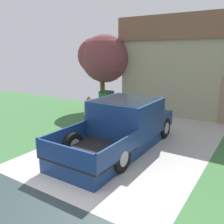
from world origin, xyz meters
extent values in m
cube|color=#B1AEAA|center=(0.00, 4.50, -0.03)|extent=(5.20, 9.00, 0.06)
cube|color=#3B6F3B|center=(-8.60, 4.50, -0.03)|extent=(12.00, 9.00, 0.06)
cube|color=navy|center=(-0.26, 3.20, 0.21)|extent=(1.88, 5.17, 0.42)
cube|color=navy|center=(-0.26, 3.79, 1.03)|extent=(2.03, 2.11, 1.22)
cube|color=#1E2833|center=(-0.26, 3.79, 1.40)|extent=(1.79, 1.94, 0.51)
cube|color=navy|center=(-0.26, 5.31, 0.70)|extent=(2.03, 0.94, 0.55)
cube|color=black|center=(-0.26, 1.67, 0.45)|extent=(2.03, 2.12, 0.06)
cube|color=navy|center=(-1.24, 1.67, 0.70)|extent=(0.06, 2.12, 0.57)
cube|color=navy|center=(0.73, 1.68, 0.70)|extent=(0.06, 2.12, 0.57)
cube|color=navy|center=(-0.25, 0.65, 0.70)|extent=(2.03, 0.06, 0.57)
cube|color=black|center=(-1.38, 4.52, 1.30)|extent=(0.10, 0.18, 0.20)
cylinder|color=black|center=(-1.15, 5.17, 0.40)|extent=(0.26, 0.80, 0.80)
cylinder|color=#9E9EA3|center=(-1.15, 5.17, 0.40)|extent=(0.28, 0.44, 0.44)
cylinder|color=black|center=(0.62, 5.17, 0.40)|extent=(0.26, 0.80, 0.80)
cylinder|color=#9E9EA3|center=(0.62, 5.17, 0.40)|extent=(0.28, 0.44, 0.44)
cylinder|color=black|center=(-1.14, 1.88, 0.40)|extent=(0.26, 0.80, 0.80)
cylinder|color=#9E9EA3|center=(-1.14, 1.88, 0.40)|extent=(0.28, 0.44, 0.44)
cylinder|color=black|center=(0.63, 1.89, 0.40)|extent=(0.26, 0.80, 0.80)
cylinder|color=#9E9EA3|center=(0.63, 1.89, 0.40)|extent=(0.28, 0.44, 0.44)
cylinder|color=#333842|center=(-1.97, 3.62, 0.43)|extent=(0.15, 0.15, 0.85)
cylinder|color=#333842|center=(-1.62, 3.64, 0.43)|extent=(0.15, 0.15, 0.85)
cylinder|color=#E55959|center=(-1.79, 3.63, 1.09)|extent=(0.31, 0.31, 0.54)
cylinder|color=tan|center=(-1.98, 3.62, 1.02)|extent=(0.09, 0.09, 0.62)
cylinder|color=tan|center=(-1.61, 3.64, 1.02)|extent=(0.09, 0.09, 0.62)
sphere|color=tan|center=(-1.79, 3.63, 1.48)|extent=(0.20, 0.20, 0.20)
cylinder|color=brown|center=(-1.79, 3.63, 1.52)|extent=(0.38, 0.38, 0.01)
cone|color=brown|center=(-1.79, 3.63, 1.58)|extent=(0.21, 0.21, 0.11)
cube|color=#B24C56|center=(-1.67, 3.40, 0.11)|extent=(0.40, 0.17, 0.22)
torus|color=#B24C56|center=(-1.67, 3.40, 0.27)|extent=(0.36, 0.02, 0.36)
cylinder|color=brown|center=(-4.35, 8.18, 1.12)|extent=(0.28, 0.28, 2.24)
sphere|color=brown|center=(-4.69, 8.02, 3.04)|extent=(2.06, 2.06, 2.06)
sphere|color=brown|center=(-4.08, 8.35, 3.13)|extent=(1.88, 1.88, 1.88)
sphere|color=brown|center=(-4.11, 8.12, 2.88)|extent=(2.68, 2.68, 2.68)
cube|color=#286B38|center=(-3.74, 7.68, 0.55)|extent=(0.58, 0.68, 0.92)
cube|color=#1C4A27|center=(-3.74, 7.68, 1.06)|extent=(0.60, 0.71, 0.10)
cylinder|color=black|center=(-3.96, 7.41, 0.09)|extent=(0.05, 0.18, 0.18)
cylinder|color=black|center=(-3.52, 7.41, 0.09)|extent=(0.05, 0.18, 0.18)
camera|label=1|loc=(3.78, -3.43, 3.25)|focal=38.79mm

